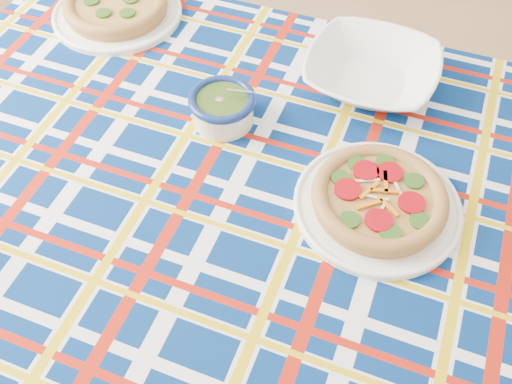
# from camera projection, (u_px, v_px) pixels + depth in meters

# --- Properties ---
(floor) EXTENTS (4.00, 4.00, 0.00)m
(floor) POSITION_uv_depth(u_px,v_px,m) (331.00, 269.00, 1.79)
(floor) COLOR #94704C
(floor) RESTS_ON ground
(dining_table) EXTENTS (1.80, 1.40, 0.74)m
(dining_table) POSITION_uv_depth(u_px,v_px,m) (276.00, 205.00, 1.11)
(dining_table) COLOR brown
(dining_table) RESTS_ON floor
(tablecloth) EXTENTS (1.83, 1.44, 0.10)m
(tablecloth) POSITION_uv_depth(u_px,v_px,m) (277.00, 198.00, 1.09)
(tablecloth) COLOR navy
(tablecloth) RESTS_ON dining_table
(main_focaccia_plate) EXTENTS (0.39, 0.39, 0.06)m
(main_focaccia_plate) POSITION_uv_depth(u_px,v_px,m) (379.00, 198.00, 0.99)
(main_focaccia_plate) COLOR olive
(main_focaccia_plate) RESTS_ON tablecloth
(pesto_bowl) EXTENTS (0.17, 0.17, 0.08)m
(pesto_bowl) POSITION_uv_depth(u_px,v_px,m) (222.00, 106.00, 1.11)
(pesto_bowl) COLOR #20370F
(pesto_bowl) RESTS_ON tablecloth
(serving_bowl) EXTENTS (0.35, 0.35, 0.07)m
(serving_bowl) POSITION_uv_depth(u_px,v_px,m) (371.00, 72.00, 1.18)
(serving_bowl) COLOR white
(serving_bowl) RESTS_ON tablecloth
(second_focaccia_plate) EXTENTS (0.40, 0.40, 0.06)m
(second_focaccia_plate) POSITION_uv_depth(u_px,v_px,m) (116.00, 6.00, 1.34)
(second_focaccia_plate) COLOR olive
(second_focaccia_plate) RESTS_ON tablecloth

